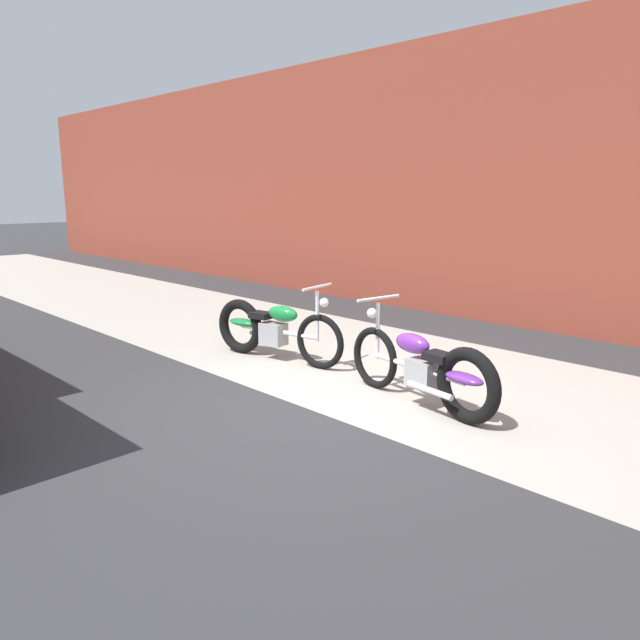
# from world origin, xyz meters

# --- Properties ---
(ground_plane) EXTENTS (80.00, 80.00, 0.00)m
(ground_plane) POSITION_xyz_m (0.00, 0.00, 0.00)
(ground_plane) COLOR #2D2D30
(sidewalk_slab) EXTENTS (36.00, 3.50, 0.01)m
(sidewalk_slab) POSITION_xyz_m (0.00, 1.75, 0.00)
(sidewalk_slab) COLOR #9E998E
(sidewalk_slab) RESTS_ON ground
(brick_building_wall) EXTENTS (36.00, 0.50, 4.67)m
(brick_building_wall) POSITION_xyz_m (0.00, 5.20, 2.33)
(brick_building_wall) COLOR brown
(brick_building_wall) RESTS_ON ground
(motorcycle_green) EXTENTS (1.99, 0.65, 1.03)m
(motorcycle_green) POSITION_xyz_m (-1.71, 0.92, 0.40)
(motorcycle_green) COLOR black
(motorcycle_green) RESTS_ON ground
(motorcycle_purple) EXTENTS (2.00, 0.64, 1.03)m
(motorcycle_purple) POSITION_xyz_m (0.82, 0.87, 0.40)
(motorcycle_purple) COLOR black
(motorcycle_purple) RESTS_ON ground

